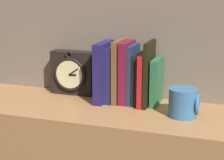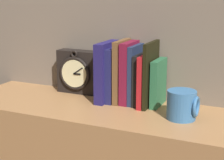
{
  "view_description": "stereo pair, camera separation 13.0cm",
  "coord_description": "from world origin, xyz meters",
  "views": [
    {
      "loc": [
        0.4,
        -1.2,
        1.37
      ],
      "look_at": [
        0.0,
        0.0,
        1.05
      ],
      "focal_mm": 60.0,
      "sensor_mm": 36.0,
      "label": 1
    },
    {
      "loc": [
        0.52,
        -1.15,
        1.37
      ],
      "look_at": [
        0.0,
        0.0,
        1.05
      ],
      "focal_mm": 60.0,
      "sensor_mm": 36.0,
      "label": 2
    }
  ],
  "objects": [
    {
      "name": "book_slot3_maroon",
      "position": [
        0.02,
        0.1,
        1.06
      ],
      "size": [
        0.03,
        0.13,
        0.23
      ],
      "color": "maroon",
      "rests_on": "bookshelf"
    },
    {
      "name": "book_slot2_brown",
      "position": [
        -0.01,
        0.1,
        1.06
      ],
      "size": [
        0.02,
        0.13,
        0.23
      ],
      "color": "brown",
      "rests_on": "bookshelf"
    },
    {
      "name": "book_slot4_navy",
      "position": [
        0.05,
        0.1,
        1.05
      ],
      "size": [
        0.02,
        0.13,
        0.22
      ],
      "color": "#202C4A",
      "rests_on": "bookshelf"
    },
    {
      "name": "book_slot5_black",
      "position": [
        0.07,
        0.1,
        1.04
      ],
      "size": [
        0.02,
        0.13,
        0.19
      ],
      "color": "black",
      "rests_on": "bookshelf"
    },
    {
      "name": "book_slot6_red",
      "position": [
        0.09,
        0.09,
        1.04
      ],
      "size": [
        0.02,
        0.15,
        0.19
      ],
      "color": "#B31A20",
      "rests_on": "bookshelf"
    },
    {
      "name": "clock",
      "position": [
        -0.21,
        0.13,
        1.03
      ],
      "size": [
        0.17,
        0.07,
        0.18
      ],
      "color": "black",
      "rests_on": "bookshelf"
    },
    {
      "name": "book_slot7_black",
      "position": [
        0.11,
        0.09,
        1.06
      ],
      "size": [
        0.01,
        0.15,
        0.23
      ],
      "color": "black",
      "rests_on": "bookshelf"
    },
    {
      "name": "book_slot1_navy",
      "position": [
        -0.03,
        0.1,
        1.05
      ],
      "size": [
        0.02,
        0.13,
        0.2
      ],
      "color": "#1E1E4D",
      "rests_on": "bookshelf"
    },
    {
      "name": "mug",
      "position": [
        0.25,
        0.0,
        0.99
      ],
      "size": [
        0.1,
        0.1,
        0.1
      ],
      "color": "teal",
      "rests_on": "bookshelf"
    },
    {
      "name": "book_slot8_green",
      "position": [
        0.14,
        0.1,
        1.03
      ],
      "size": [
        0.03,
        0.12,
        0.17
      ],
      "color": "#2A643F",
      "rests_on": "bookshelf"
    },
    {
      "name": "book_slot0_navy",
      "position": [
        -0.06,
        0.09,
        1.06
      ],
      "size": [
        0.03,
        0.16,
        0.22
      ],
      "color": "navy",
      "rests_on": "bookshelf"
    },
    {
      "name": "wall_back",
      "position": [
        0.0,
        0.2,
        1.3
      ],
      "size": [
        6.0,
        0.05,
        2.6
      ],
      "color": "#756656",
      "rests_on": "ground_plane"
    }
  ]
}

